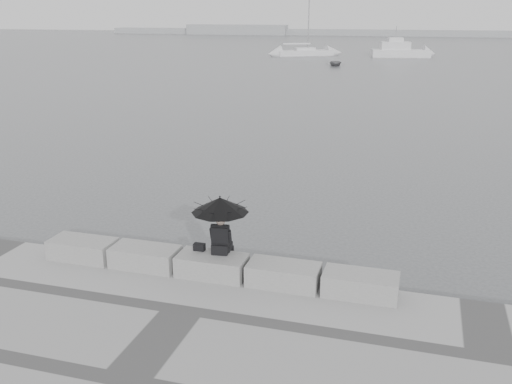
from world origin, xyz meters
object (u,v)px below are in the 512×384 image
(seated_person, at_px, (220,211))
(sailboat_left, at_px, (305,52))
(motor_cruiser, at_px, (401,51))
(dinghy, at_px, (335,63))

(seated_person, distance_m, sailboat_left, 76.98)
(sailboat_left, relative_size, motor_cruiser, 1.48)
(sailboat_left, xyz_separation_m, dinghy, (7.09, -15.39, -0.23))
(motor_cruiser, bearing_deg, seated_person, -102.15)
(seated_person, bearing_deg, dinghy, 88.89)
(sailboat_left, distance_m, dinghy, 16.95)
(seated_person, height_order, dinghy, seated_person)
(sailboat_left, distance_m, motor_cruiser, 14.16)
(seated_person, xyz_separation_m, motor_cruiser, (0.24, 76.73, -1.14))
(sailboat_left, height_order, motor_cruiser, sailboat_left)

